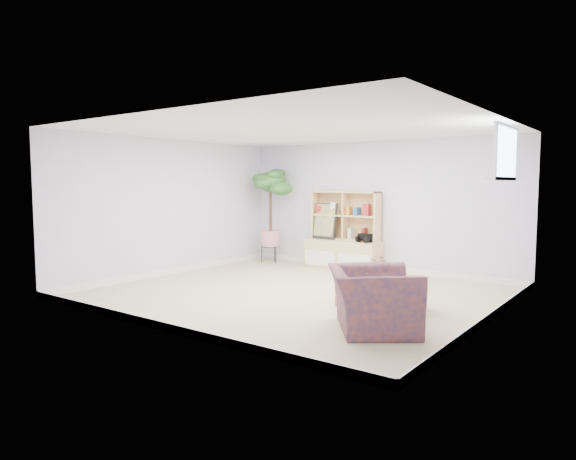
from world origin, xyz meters
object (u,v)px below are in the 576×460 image
Objects in this scene: coffee_table at (381,291)px; armchair at (373,295)px; storage_unit at (343,230)px; floor_tree at (271,216)px.

armchair reaches higher than coffee_table.
storage_unit is at bearing 126.98° from coffee_table.
floor_tree is (-1.60, -0.19, 0.23)m from storage_unit.
floor_tree reaches higher than armchair.
armchair is at bearing -71.59° from coffee_table.
storage_unit reaches higher than coffee_table.
storage_unit is at bearing -1.83° from armchair.
floor_tree is at bearing -173.22° from storage_unit.
storage_unit is 0.77× the size of floor_tree.
floor_tree is 5.06m from armchair.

